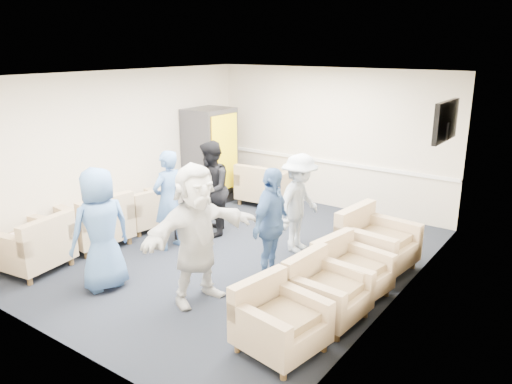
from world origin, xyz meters
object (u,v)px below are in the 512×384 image
Objects in this scene: armchair_left_near at (34,247)px; person_mid_right at (271,225)px; armchair_left_mid at (96,224)px; armchair_left_far at (146,211)px; armchair_corner at (262,187)px; armchair_right_midfar at (349,272)px; person_back_left at (211,189)px; armchair_right_midnear at (324,293)px; person_front_right at (196,234)px; person_mid_left at (168,200)px; armchair_right_near at (277,323)px; person_front_left at (101,229)px; armchair_right_far at (374,244)px; person_back_right at (299,203)px; vending_machine at (210,156)px.

person_mid_right reaches higher than armchair_left_near.
armchair_left_mid is (-0.04, 1.09, 0.02)m from armchair_left_near.
armchair_corner is at bearing 169.52° from armchair_left_far.
person_back_left reaches higher than armchair_right_midfar.
person_back_left is at bearing 119.70° from armchair_left_far.
armchair_left_mid is 1.15× the size of armchair_right_midfar.
person_front_right is (-1.49, -0.53, 0.57)m from armchair_right_midnear.
armchair_left_far is at bearing -110.44° from person_mid_left.
armchair_right_near is (3.86, -1.72, 0.00)m from armchair_left_far.
person_mid_right reaches higher than armchair_right_midfar.
armchair_left_near is at bearing 9.44° from armchair_left_far.
armchair_corner is (-3.02, 4.07, 0.03)m from armchair_right_near.
armchair_right_near is 0.56× the size of person_front_left.
person_mid_right is 0.89× the size of person_front_right.
armchair_right_midnear is 1.63m from armchair_right_far.
armchair_corner is 0.59× the size of person_back_left.
person_back_right is (1.83, -1.65, 0.42)m from armchair_corner.
vending_machine is (-0.11, 3.98, 0.60)m from armchair_left_near.
person_mid_left is (-2.89, 1.33, 0.47)m from armchair_right_near.
armchair_corner is at bearing 48.16° from armchair_right_midnear.
armchair_left_near is at bearing -60.42° from person_back_left.
person_mid_left reaches higher than armchair_right_midnear.
person_front_left is at bearing 114.15° from armchair_right_midnear.
person_mid_left is at bearing 85.11° from armchair_right_midnear.
vending_machine is 3.97m from person_front_left.
armchair_corner is 4.11m from person_front_right.
person_back_left reaches higher than armchair_left_far.
armchair_right_near is 0.57× the size of person_back_left.
armchair_right_midfar is at bearing -37.24° from person_front_right.
armchair_left_near is 2.62m from person_front_right.
person_mid_right is at bearing -37.04° from vending_machine.
armchair_right_midnear is 3.13m from person_back_left.
vending_machine is 1.21× the size of person_mid_left.
armchair_left_far is at bearing 74.08° from person_front_right.
armchair_right_midfar is 1.61m from person_back_right.
person_front_left is at bearing 62.52° from armchair_left_mid.
person_front_right is (2.46, 0.70, 0.53)m from armchair_left_near.
vending_machine is (-3.97, 3.60, 0.64)m from armchair_right_near.
armchair_left_near is at bearing 104.54° from armchair_right_near.
armchair_left_far is (0.03, 1.01, -0.06)m from armchair_left_mid.
person_front_right reaches higher than person_back_right.
armchair_corner is 3.42m from person_mid_right.
person_mid_left is at bearing -157.03° from person_front_left.
armchair_left_far is 2.81m from person_back_right.
armchair_right_far is 3.43m from armchair_corner.
vending_machine reaches higher than person_mid_left.
armchair_right_midnear is at bearing 123.12° from person_front_left.
armchair_right_midnear is at bearing -142.08° from person_back_right.
armchair_right_midnear is 0.55× the size of person_back_right.
armchair_right_far is 0.64× the size of person_mid_left.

